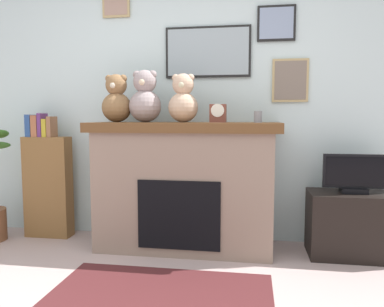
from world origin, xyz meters
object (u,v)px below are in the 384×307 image
Objects in this scene: tv_stand at (352,225)px; candle_jar at (258,117)px; teddy_bear_grey at (145,99)px; bookshelf at (48,182)px; mantel_clock at (218,113)px; television at (354,175)px; teddy_bear_brown at (183,101)px; fireplace at (185,185)px; teddy_bear_tan at (116,101)px.

tv_stand is 7.28× the size of candle_jar.
teddy_bear_grey reaches higher than tv_stand.
candle_jar is (1.96, -0.11, 0.61)m from bookshelf.
mantel_clock is at bearing -179.69° from candle_jar.
candle_jar is (-0.77, -0.01, 0.88)m from tv_stand.
television is 1.09× the size of teddy_bear_grey.
tv_stand is at bearing 90.00° from television.
tv_stand is 1.73m from teddy_bear_brown.
bookshelf is 12.32× the size of candle_jar.
teddy_bear_brown is (-1.40, -0.01, 1.01)m from tv_stand.
teddy_bear_brown is (-0.63, -0.00, 0.14)m from candle_jar.
bookshelf is 2.63× the size of teddy_bear_grey.
teddy_bear_grey reaches higher than fireplace.
teddy_bear_tan reaches higher than teddy_bear_brown.
fireplace reaches higher than television.
teddy_bear_grey is 0.33m from teddy_bear_brown.
teddy_bear_tan is at bearing -179.67° from television.
tv_stand is at bearing 0.52° from teddy_bear_brown.
mantel_clock is (-0.33, -0.00, 0.03)m from candle_jar.
bookshelf is at bearing 173.57° from teddy_bear_grey.
mantel_clock is (-1.10, -0.01, 0.50)m from television.
teddy_bear_brown reaches higher than fireplace.
television is at bearing 0.81° from candle_jar.
teddy_bear_grey is at bearing -176.97° from fireplace.
bookshelf is 7.57× the size of mantel_clock.
teddy_bear_tan is 1.01× the size of teddy_bear_brown.
teddy_bear_grey reaches higher than teddy_bear_tan.
fireplace is 0.68m from mantel_clock.
teddy_bear_brown is (-0.01, -0.02, 0.73)m from fireplace.
fireplace is 10.36× the size of mantel_clock.
tv_stand is 1.17m from candle_jar.
teddy_bear_grey is (-1.73, -0.01, 0.62)m from television.
teddy_bear_tan is at bearing -180.00° from teddy_bear_brown.
tv_stand is 4.47× the size of mantel_clock.
teddy_bear_brown reaches higher than bookshelf.
teddy_bear_brown is at bearing -124.18° from fireplace.
mantel_clock is 0.35× the size of teddy_bear_grey.
television reaches higher than tv_stand.
bookshelf is 2.74m from television.
fireplace is at bearing 179.77° from tv_stand.
teddy_bear_brown is at bearing -4.83° from bookshelf.
teddy_bear_brown reaches higher than tv_stand.
teddy_bear_grey is at bearing -179.62° from television.
fireplace is 0.95m from teddy_bear_tan.
fireplace is 2.32× the size of tv_stand.
teddy_bear_grey is at bearing 179.89° from mantel_clock.
mantel_clock is (1.63, -0.11, 0.64)m from bookshelf.
bookshelf is 2.06m from candle_jar.
teddy_bear_tan reaches higher than television.
fireplace is at bearing 1.73° from teddy_bear_tan.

